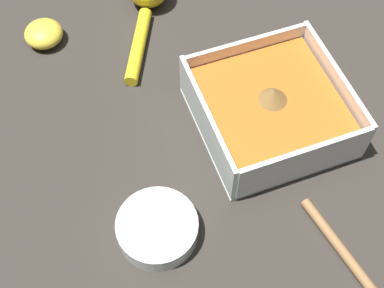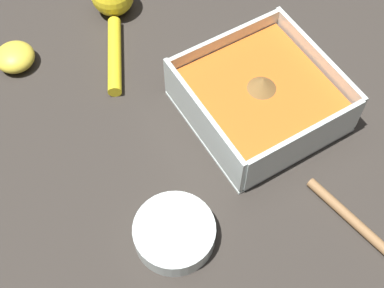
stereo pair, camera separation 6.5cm
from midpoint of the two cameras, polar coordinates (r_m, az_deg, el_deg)
ground_plane at (r=0.72m, az=3.91°, el=3.01°), size 4.00×4.00×0.00m
square_dish at (r=0.70m, az=4.68°, el=4.47°), size 0.18×0.18×0.07m
spice_bowl at (r=0.63m, az=-4.91°, el=-9.72°), size 0.10×0.10×0.03m
lemon_squeezer at (r=0.83m, az=-10.77°, el=14.36°), size 0.19×0.12×0.06m
lemon_half at (r=0.81m, az=-20.61°, el=8.52°), size 0.06×0.06×0.03m
wooden_spoon at (r=0.65m, az=16.95°, el=-10.75°), size 0.20×0.05×0.01m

